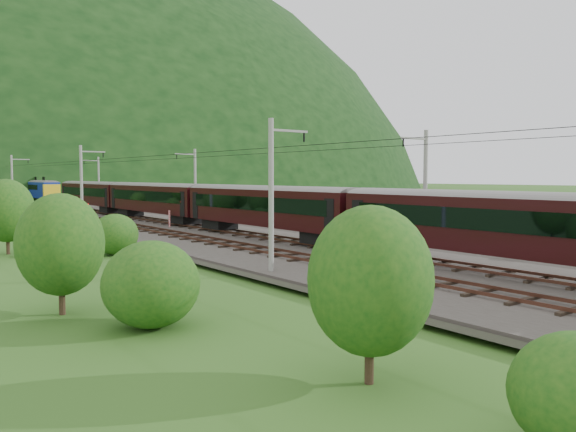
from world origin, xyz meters
TOP-DOWN VIEW (x-y plane):
  - ground at (0.00, 0.00)m, footprint 600.00×600.00m
  - railbed at (0.00, 10.00)m, footprint 14.00×220.00m
  - track_left at (-2.40, 10.00)m, footprint 2.40×220.00m
  - track_right at (2.40, 10.00)m, footprint 2.40×220.00m
  - catenary_left at (-6.12, 32.00)m, footprint 2.54×192.28m
  - catenary_right at (6.12, 32.00)m, footprint 2.54×192.28m
  - overhead_wires at (0.00, 10.00)m, footprint 4.83×198.00m
  - train at (2.40, 23.36)m, footprint 2.81×133.32m
  - hazard_post_near at (-0.55, 59.21)m, footprint 0.16×0.16m
  - hazard_post_far at (0.68, 26.96)m, footprint 0.17×0.17m
  - signal at (-4.43, 35.91)m, footprint 0.23×0.23m
  - vegetation_left at (-15.30, 17.07)m, footprint 12.80×141.86m
  - vegetation_right at (11.15, 30.98)m, footprint 6.56×107.09m

SIDE VIEW (x-z plane):
  - ground at x=0.00m, z-range 0.00..0.00m
  - railbed at x=0.00m, z-range 0.00..0.30m
  - track_left at x=-2.40m, z-range 0.24..0.51m
  - track_right at x=2.40m, z-range 0.24..0.51m
  - hazard_post_near at x=-0.55m, z-range 0.30..1.83m
  - hazard_post_far at x=0.68m, z-range 0.30..1.94m
  - vegetation_right at x=11.15m, z-range -0.19..2.75m
  - signal at x=-4.43m, z-range 0.48..2.58m
  - vegetation_left at x=-15.30m, z-range -0.68..5.92m
  - train at x=2.40m, z-range 0.92..5.80m
  - catenary_left at x=-6.12m, z-range 0.50..8.50m
  - catenary_right at x=6.12m, z-range 0.50..8.50m
  - overhead_wires at x=0.00m, z-range 7.08..7.12m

